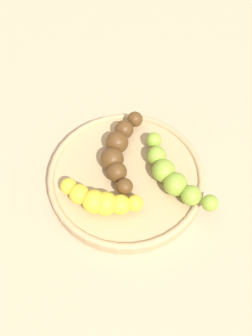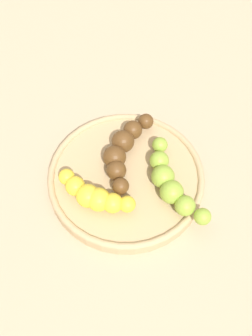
# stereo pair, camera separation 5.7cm
# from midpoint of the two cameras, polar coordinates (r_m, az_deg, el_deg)

# --- Properties ---
(ground_plane) EXTENTS (2.40, 2.40, 0.00)m
(ground_plane) POSITION_cam_midpoint_polar(r_m,az_deg,el_deg) (0.60, -2.70, -2.14)
(ground_plane) COLOR tan
(fruit_bowl) EXTENTS (0.23, 0.23, 0.02)m
(fruit_bowl) POSITION_cam_midpoint_polar(r_m,az_deg,el_deg) (0.59, -2.75, -1.55)
(fruit_bowl) COLOR tan
(fruit_bowl) RESTS_ON ground_plane
(banana_overripe) EXTENTS (0.09, 0.13, 0.03)m
(banana_overripe) POSITION_cam_midpoint_polar(r_m,az_deg,el_deg) (0.59, -3.65, 2.36)
(banana_overripe) COLOR #593819
(banana_overripe) RESTS_ON fruit_bowl
(banana_yellow) EXTENTS (0.11, 0.06, 0.03)m
(banana_yellow) POSITION_cam_midpoint_polar(r_m,az_deg,el_deg) (0.55, -6.73, -4.72)
(banana_yellow) COLOR yellow
(banana_yellow) RESTS_ON fruit_bowl
(banana_green) EXTENTS (0.14, 0.07, 0.03)m
(banana_green) POSITION_cam_midpoint_polar(r_m,az_deg,el_deg) (0.57, 3.77, -1.27)
(banana_green) COLOR #8CAD38
(banana_green) RESTS_ON fruit_bowl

